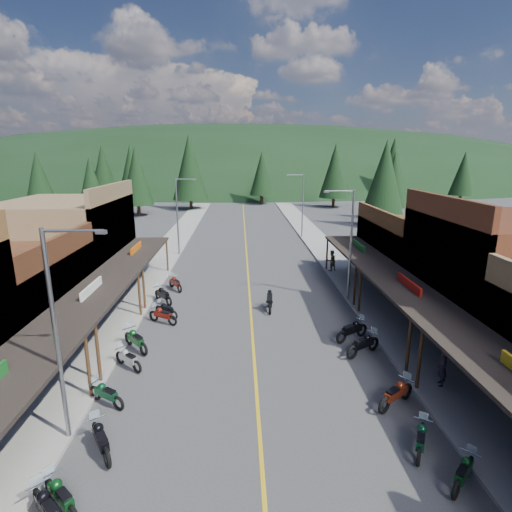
{
  "coord_description": "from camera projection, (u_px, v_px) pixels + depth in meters",
  "views": [
    {
      "loc": [
        -0.66,
        -19.0,
        10.31
      ],
      "look_at": [
        0.5,
        9.62,
        3.0
      ],
      "focal_mm": 28.0,
      "sensor_mm": 36.0,
      "label": 1
    }
  ],
  "objects": [
    {
      "name": "streetlight_1",
      "position": [
        179.0,
        213.0,
        40.89
      ],
      "size": [
        2.16,
        0.18,
        8.0
      ],
      "color": "gray",
      "rests_on": "ground"
    },
    {
      "name": "pedestrian_east_a",
      "position": [
        442.0,
        368.0,
        17.92
      ],
      "size": [
        0.51,
        0.68,
        1.69
      ],
      "primitive_type": "imported",
      "rotation": [
        0.0,
        0.0,
        -1.75
      ],
      "color": "#271F2F",
      "rests_on": "sidewalk_east"
    },
    {
      "name": "pine_5",
      "position": [
        393.0,
        165.0,
        90.03
      ],
      "size": [
        6.72,
        6.72,
        14.0
      ],
      "color": "black",
      "rests_on": "ground"
    },
    {
      "name": "sidewalk_east",
      "position": [
        332.0,
        258.0,
        40.65
      ],
      "size": [
        3.4,
        94.0,
        0.15
      ],
      "primitive_type": "cube",
      "color": "gray",
      "rests_on": "ground"
    },
    {
      "name": "pine_2",
      "position": [
        190.0,
        167.0,
        74.75
      ],
      "size": [
        6.72,
        6.72,
        14.0
      ],
      "color": "black",
      "rests_on": "ground"
    },
    {
      "name": "pedestrian_east_b",
      "position": [
        331.0,
        260.0,
        35.72
      ],
      "size": [
        1.05,
        0.86,
        1.88
      ],
      "primitive_type": "imported",
      "rotation": [
        0.0,
        0.0,
        3.57
      ],
      "color": "brown",
      "rests_on": "sidewalk_east"
    },
    {
      "name": "bike_west_8",
      "position": [
        136.0,
        339.0,
        21.47
      ],
      "size": [
        2.12,
        2.26,
        1.33
      ],
      "primitive_type": null,
      "rotation": [
        0.0,
        0.0,
        0.72
      ],
      "color": "#0D4519",
      "rests_on": "ground"
    },
    {
      "name": "shop_east_3",
      "position": [
        421.0,
        255.0,
        31.82
      ],
      "size": [
        10.9,
        10.2,
        6.2
      ],
      "color": "#4C2D16",
      "rests_on": "ground"
    },
    {
      "name": "pine_11",
      "position": [
        385.0,
        177.0,
        56.76
      ],
      "size": [
        5.82,
        5.82,
        12.4
      ],
      "color": "black",
      "rests_on": "ground"
    },
    {
      "name": "bike_west_10",
      "position": [
        166.0,
        309.0,
        25.88
      ],
      "size": [
        1.94,
        1.7,
        1.11
      ],
      "primitive_type": null,
      "rotation": [
        0.0,
        0.0,
        0.92
      ],
      "color": "black",
      "rests_on": "ground"
    },
    {
      "name": "sidewalk_west",
      "position": [
        160.0,
        260.0,
        39.97
      ],
      "size": [
        3.4,
        94.0,
        0.15
      ],
      "primitive_type": "cube",
      "color": "gray",
      "rests_on": "ground"
    },
    {
      "name": "pine_8",
      "position": [
        91.0,
        185.0,
        57.35
      ],
      "size": [
        4.48,
        4.48,
        10.0
      ],
      "color": "black",
      "rests_on": "ground"
    },
    {
      "name": "rider_on_bike",
      "position": [
        269.0,
        302.0,
        27.01
      ],
      "size": [
        0.7,
        2.05,
        1.56
      ],
      "rotation": [
        0.0,
        0.0,
        -0.01
      ],
      "color": "black",
      "rests_on": "ground"
    },
    {
      "name": "bike_west_12",
      "position": [
        175.0,
        282.0,
        31.1
      ],
      "size": [
        1.76,
        2.2,
        1.23
      ],
      "primitive_type": null,
      "rotation": [
        0.0,
        0.0,
        0.56
      ],
      "color": "#65140D",
      "rests_on": "ground"
    },
    {
      "name": "bike_west_4",
      "position": [
        61.0,
        495.0,
        11.72
      ],
      "size": [
        1.99,
        1.92,
        1.19
      ],
      "primitive_type": null,
      "rotation": [
        0.0,
        0.0,
        0.82
      ],
      "color": "#0B3A15",
      "rests_on": "ground"
    },
    {
      "name": "pine_10",
      "position": [
        136.0,
        176.0,
        66.99
      ],
      "size": [
        5.38,
        5.38,
        11.6
      ],
      "color": "black",
      "rests_on": "ground"
    },
    {
      "name": "pine_0",
      "position": [
        38.0,
        175.0,
        77.82
      ],
      "size": [
        5.04,
        5.04,
        11.0
      ],
      "color": "black",
      "rests_on": "ground"
    },
    {
      "name": "bike_west_3",
      "position": [
        47.0,
        508.0,
        11.28
      ],
      "size": [
        2.0,
        2.03,
        1.22
      ],
      "primitive_type": null,
      "rotation": [
        0.0,
        0.0,
        0.77
      ],
      "color": "black",
      "rests_on": "ground"
    },
    {
      "name": "pine_3",
      "position": [
        262.0,
        173.0,
        83.42
      ],
      "size": [
        5.04,
        5.04,
        11.0
      ],
      "color": "black",
      "rests_on": "ground"
    },
    {
      "name": "ground",
      "position": [
        254.0,
        356.0,
        20.97
      ],
      "size": [
        220.0,
        220.0,
        0.0
      ],
      "primitive_type": "plane",
      "color": "#38383A",
      "rests_on": "ground"
    },
    {
      "name": "ridge_hill",
      "position": [
        241.0,
        182.0,
        151.67
      ],
      "size": [
        310.0,
        140.0,
        60.0
      ],
      "primitive_type": "ellipsoid",
      "color": "black",
      "rests_on": "ground"
    },
    {
      "name": "streetlight_3",
      "position": [
        302.0,
        203.0,
        49.18
      ],
      "size": [
        2.16,
        0.18,
        8.0
      ],
      "color": "gray",
      "rests_on": "ground"
    },
    {
      "name": "pine_4",
      "position": [
        335.0,
        171.0,
        77.97
      ],
      "size": [
        5.88,
        5.88,
        12.5
      ],
      "color": "black",
      "rests_on": "ground"
    },
    {
      "name": "shop_west_3",
      "position": [
        69.0,
        246.0,
        30.5
      ],
      "size": [
        10.9,
        10.2,
        8.2
      ],
      "color": "brown",
      "rests_on": "ground"
    },
    {
      "name": "bike_west_9",
      "position": [
        163.0,
        314.0,
        24.92
      ],
      "size": [
        2.19,
        1.69,
        1.21
      ],
      "primitive_type": null,
      "rotation": [
        0.0,
        0.0,
        1.04
      ],
      "color": "maroon",
      "rests_on": "ground"
    },
    {
      "name": "pine_6",
      "position": [
        463.0,
        173.0,
        83.13
      ],
      "size": [
        5.04,
        5.04,
        11.0
      ],
      "color": "black",
      "rests_on": "ground"
    },
    {
      "name": "streetlight_0",
      "position": [
        59.0,
        329.0,
        13.78
      ],
      "size": [
        2.16,
        0.18,
        8.0
      ],
      "color": "gray",
      "rests_on": "ground"
    },
    {
      "name": "bike_east_7",
      "position": [
        363.0,
        343.0,
        20.99
      ],
      "size": [
        2.39,
        1.91,
        1.34
      ],
      "primitive_type": null,
      "rotation": [
        0.0,
        0.0,
        -1.0
      ],
      "color": "black",
      "rests_on": "ground"
    },
    {
      "name": "bike_west_11",
      "position": [
        163.0,
        294.0,
        28.33
      ],
      "size": [
        2.04,
        2.32,
        1.33
      ],
      "primitive_type": null,
      "rotation": [
        0.0,
        0.0,
        0.66
      ],
      "color": "black",
      "rests_on": "ground"
    },
    {
      "name": "bike_east_5",
      "position": [
        421.0,
        438.0,
        14.13
      ],
      "size": [
        1.54,
        2.08,
        1.14
      ],
      "primitive_type": null,
      "rotation": [
        0.0,
        0.0,
        -0.49
      ],
      "color": "#0B371F",
      "rests_on": "ground"
    },
    {
      "name": "bike_east_8",
      "position": [
        352.0,
        329.0,
        22.68
      ],
      "size": [
        2.4,
        1.88,
        1.33
      ],
      "primitive_type": null,
      "rotation": [
        0.0,
        0.0,
        -1.02
      ],
      "color": "black",
      "rests_on": "ground"
    },
    {
      "name": "pine_7",
      "position": [
        103.0,
        168.0,
        91.5
      ],
      "size": [
        5.88,
        5.88,
        12.5
      ],
      "color": "black",
      "rests_on": "ground"
    },
    {
      "name": "bike_east_6",
      "position": [
        396.0,
        393.0,
        16.67
      ],
      "size": [
        2.27,
        1.92,
        1.29
      ],
      "primitive_type": null,
      "rotation": [
        0.0,
        0.0,
        -0.95
      ],
      "color": "maroon",
      "rests_on": "ground"
    },
    {
      "name": "bike_west_5",
      "position": [
        101.0,
        438.0,
        14.03
      ],
      "size": [
        1.79,
        2.27,
        1.26
      ],
      "primitive_type": null,
      "rotation": [
        0.0,
        0.0,
        0.55
      ],
      "color": "black",
      "rests_on": "ground"
    },
    {
      "name": "bike_west_7",
      "position": [
        128.0,
        358.0,
        19.67
      ],
      "size": [
        1.96,
        1.83,
        1.15
      ],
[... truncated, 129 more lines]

